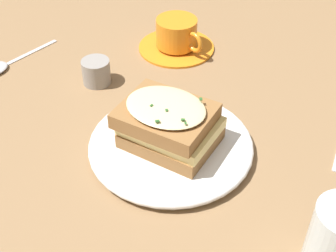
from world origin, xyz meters
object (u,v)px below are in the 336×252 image
at_px(sandwich, 167,124).
at_px(condiment_pot, 96,72).
at_px(teacup_with_saucer, 177,37).
at_px(dinner_plate, 168,145).

relative_size(sandwich, condiment_pot, 3.32).
distance_m(teacup_with_saucer, condiment_pot, 0.18).
bearing_deg(condiment_pot, dinner_plate, 34.12).
height_order(dinner_plate, sandwich, sandwich).
relative_size(dinner_plate, condiment_pot, 4.93).
height_order(dinner_plate, teacup_with_saucer, teacup_with_saucer).
xyz_separation_m(sandwich, teacup_with_saucer, (-0.29, 0.03, -0.03)).
relative_size(dinner_plate, teacup_with_saucer, 1.65).
height_order(teacup_with_saucer, condiment_pot, teacup_with_saucer).
xyz_separation_m(dinner_plate, sandwich, (0.00, -0.00, 0.04)).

